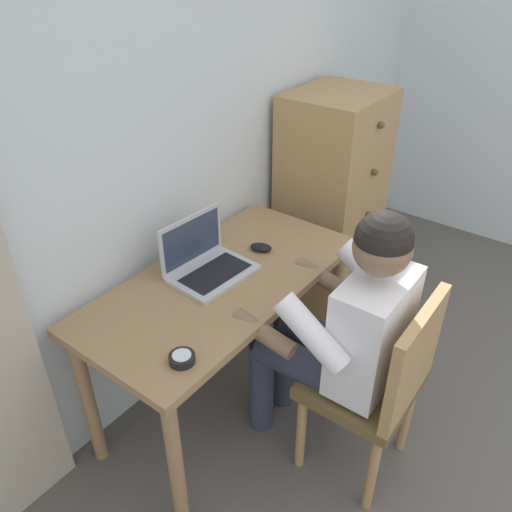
{
  "coord_description": "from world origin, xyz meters",
  "views": [
    {
      "loc": [
        -1.51,
        0.67,
        1.97
      ],
      "look_at": [
        -0.11,
        1.72,
        0.84
      ],
      "focal_mm": 35.93,
      "sensor_mm": 36.0,
      "label": 1
    }
  ],
  "objects_px": {
    "person_seated": "(341,326)",
    "computer_mouse": "(261,247)",
    "desk_clock": "(182,358)",
    "desk": "(223,299)",
    "chair": "(379,381)",
    "laptop": "(206,262)",
    "dresser": "(331,203)"
  },
  "relations": [
    {
      "from": "dresser",
      "to": "chair",
      "type": "xyz_separation_m",
      "value": [
        -0.97,
        -0.79,
        -0.13
      ]
    },
    {
      "from": "desk",
      "to": "chair",
      "type": "relative_size",
      "value": 1.41
    },
    {
      "from": "desk",
      "to": "computer_mouse",
      "type": "distance_m",
      "value": 0.3
    },
    {
      "from": "chair",
      "to": "person_seated",
      "type": "distance_m",
      "value": 0.26
    },
    {
      "from": "computer_mouse",
      "to": "desk_clock",
      "type": "distance_m",
      "value": 0.75
    },
    {
      "from": "desk",
      "to": "computer_mouse",
      "type": "relative_size",
      "value": 12.58
    },
    {
      "from": "desk",
      "to": "dresser",
      "type": "xyz_separation_m",
      "value": [
        1.07,
        0.09,
        0.0
      ]
    },
    {
      "from": "chair",
      "to": "person_seated",
      "type": "height_order",
      "value": "person_seated"
    },
    {
      "from": "computer_mouse",
      "to": "desk_clock",
      "type": "bearing_deg",
      "value": 175.56
    },
    {
      "from": "chair",
      "to": "desk_clock",
      "type": "xyz_separation_m",
      "value": [
        -0.54,
        0.49,
        0.25
      ]
    },
    {
      "from": "desk",
      "to": "chair",
      "type": "height_order",
      "value": "chair"
    },
    {
      "from": "desk_clock",
      "to": "desk",
      "type": "bearing_deg",
      "value": 24.43
    },
    {
      "from": "computer_mouse",
      "to": "desk_clock",
      "type": "xyz_separation_m",
      "value": [
        -0.72,
        -0.21,
        -0.0
      ]
    },
    {
      "from": "desk",
      "to": "dresser",
      "type": "distance_m",
      "value": 1.07
    },
    {
      "from": "dresser",
      "to": "desk_clock",
      "type": "height_order",
      "value": "dresser"
    },
    {
      "from": "chair",
      "to": "person_seated",
      "type": "relative_size",
      "value": 0.74
    },
    {
      "from": "dresser",
      "to": "computer_mouse",
      "type": "distance_m",
      "value": 0.8
    },
    {
      "from": "desk",
      "to": "desk_clock",
      "type": "distance_m",
      "value": 0.51
    },
    {
      "from": "person_seated",
      "to": "laptop",
      "type": "distance_m",
      "value": 0.62
    },
    {
      "from": "person_seated",
      "to": "computer_mouse",
      "type": "distance_m",
      "value": 0.56
    },
    {
      "from": "dresser",
      "to": "chair",
      "type": "relative_size",
      "value": 1.42
    },
    {
      "from": "person_seated",
      "to": "laptop",
      "type": "xyz_separation_m",
      "value": [
        -0.09,
        0.6,
        0.1
      ]
    },
    {
      "from": "laptop",
      "to": "computer_mouse",
      "type": "distance_m",
      "value": 0.29
    },
    {
      "from": "person_seated",
      "to": "desk",
      "type": "bearing_deg",
      "value": 99.8
    },
    {
      "from": "dresser",
      "to": "desk_clock",
      "type": "xyz_separation_m",
      "value": [
        -1.52,
        -0.29,
        0.12
      ]
    },
    {
      "from": "desk",
      "to": "chair",
      "type": "distance_m",
      "value": 0.72
    },
    {
      "from": "dresser",
      "to": "chair",
      "type": "distance_m",
      "value": 1.26
    },
    {
      "from": "desk",
      "to": "person_seated",
      "type": "height_order",
      "value": "person_seated"
    },
    {
      "from": "chair",
      "to": "laptop",
      "type": "bearing_deg",
      "value": 96.71
    },
    {
      "from": "computer_mouse",
      "to": "desk_clock",
      "type": "relative_size",
      "value": 1.11
    },
    {
      "from": "laptop",
      "to": "desk_clock",
      "type": "bearing_deg",
      "value": -147.12
    },
    {
      "from": "laptop",
      "to": "person_seated",
      "type": "bearing_deg",
      "value": -81.48
    }
  ]
}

